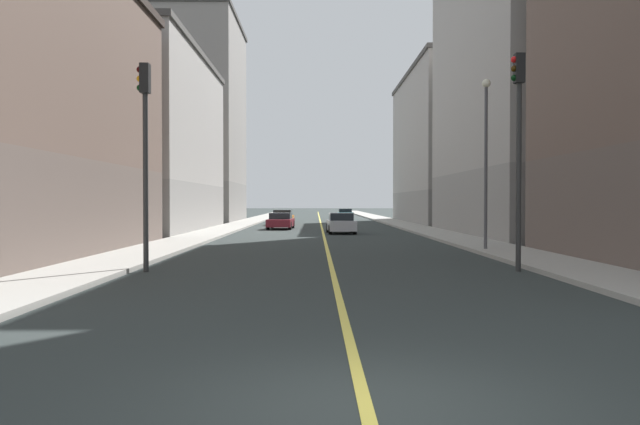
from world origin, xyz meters
TOP-DOWN VIEW (x-y plane):
  - ground_plane at (0.00, 0.00)m, footprint 400.00×400.00m
  - sidewalk_left at (7.50, 49.00)m, footprint 2.72×168.00m
  - sidewalk_right at (-7.50, 49.00)m, footprint 2.72×168.00m
  - lane_center_stripe at (0.00, 49.00)m, footprint 0.16×154.00m
  - building_left_mid at (14.85, 33.09)m, footprint 12.29×19.97m
  - building_left_far at (14.85, 56.28)m, footprint 12.29×23.55m
  - building_right_midblock at (-14.85, 39.02)m, footprint 12.29×20.75m
  - building_right_distant at (-14.85, 60.33)m, footprint 12.29×15.32m
  - traffic_light_left_near at (5.72, 12.52)m, footprint 0.40×0.32m
  - traffic_light_right_near at (-5.75, 12.52)m, footprint 0.40×0.32m
  - street_lamp_left_near at (6.74, 19.78)m, footprint 0.36×0.36m
  - car_orange at (-3.56, 50.84)m, footprint 2.00×4.07m
  - car_teal at (3.04, 67.36)m, footprint 1.79×4.52m
  - car_maroon at (-3.26, 42.09)m, footprint 2.06×4.62m
  - car_silver at (1.21, 35.39)m, footprint 1.96×4.15m

SIDE VIEW (x-z plane):
  - ground_plane at x=0.00m, z-range 0.00..0.00m
  - lane_center_stripe at x=0.00m, z-range 0.00..0.01m
  - sidewalk_left at x=7.50m, z-range 0.00..0.15m
  - sidewalk_right at x=-7.50m, z-range 0.00..0.15m
  - car_maroon at x=-3.26m, z-range -0.01..1.27m
  - car_teal at x=3.04m, z-range -0.01..1.30m
  - car_silver at x=1.21m, z-range -0.03..1.36m
  - car_orange at x=-3.56m, z-range -0.02..1.39m
  - traffic_light_right_near at x=-5.75m, z-range 0.91..7.29m
  - traffic_light_left_near at x=5.72m, z-range 0.93..7.63m
  - street_lamp_left_near at x=6.74m, z-range 0.91..8.13m
  - building_right_midblock at x=-14.85m, z-range 0.01..13.12m
  - building_left_far at x=14.85m, z-range 0.01..15.33m
  - building_right_distant at x=-14.85m, z-range 0.01..21.74m
  - building_left_mid at x=14.85m, z-range 0.01..21.87m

